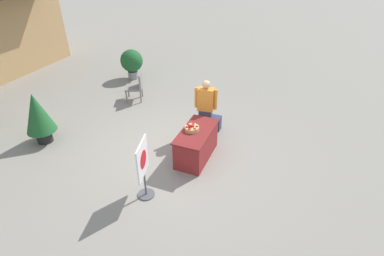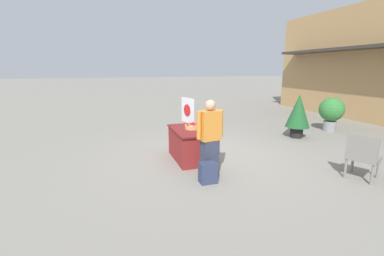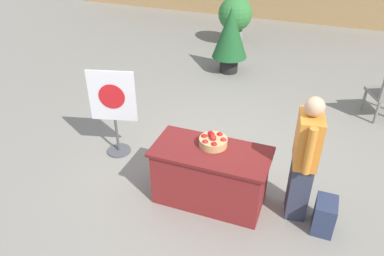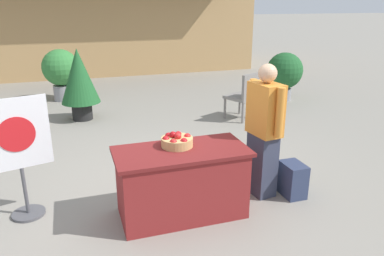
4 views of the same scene
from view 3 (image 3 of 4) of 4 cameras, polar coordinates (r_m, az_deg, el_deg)
name	(u,v)px [view 3 (image 3 of 4)]	position (r m, az deg, el deg)	size (l,w,h in m)	color
ground_plane	(221,171)	(5.46, 4.37, -6.54)	(120.00, 120.00, 0.00)	gray
display_table	(210,175)	(4.76, 2.82, -7.23)	(1.44, 0.70, 0.78)	maroon
apple_basket	(213,141)	(4.58, 3.23, -1.99)	(0.35, 0.35, 0.16)	tan
person_visitor	(304,159)	(4.49, 16.74, -4.55)	(0.32, 0.60, 1.62)	#33384C
backpack	(324,215)	(4.76, 19.51, -12.44)	(0.24, 0.34, 0.42)	#2D3856
poster_board	(114,108)	(5.53, -11.86, 2.95)	(0.67, 0.36, 1.35)	#4C4C51
potted_plant_far_right	(235,16)	(9.98, 6.58, 16.54)	(0.86, 0.86, 1.22)	gray
potted_plant_near_right	(230,35)	(8.23, 5.87, 13.87)	(0.76, 0.76, 1.43)	black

